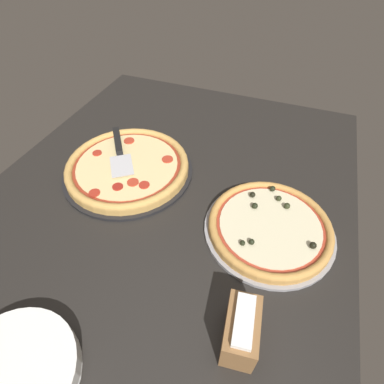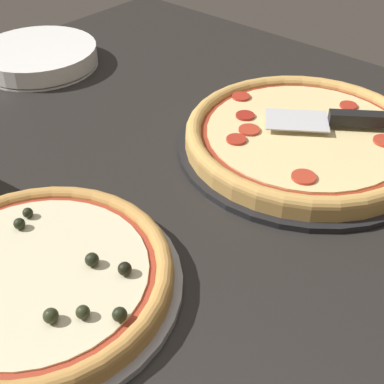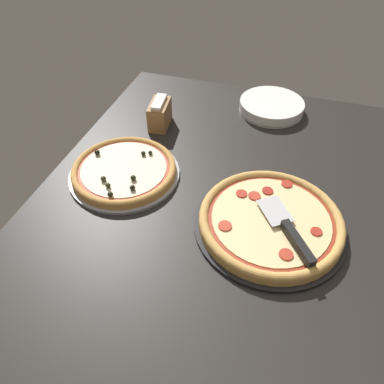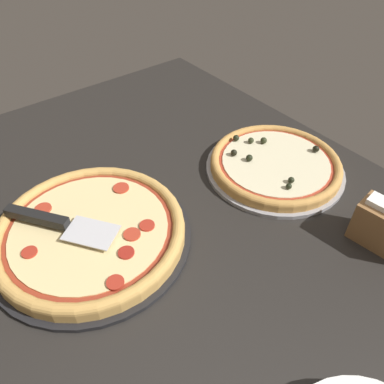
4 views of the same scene
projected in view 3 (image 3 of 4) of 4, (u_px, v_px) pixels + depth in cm
name	position (u px, v px, depth cm)	size (l,w,h in cm)	color
ground_plane	(219.00, 204.00, 113.69)	(140.52, 110.47, 3.60)	black
pizza_pan_front	(269.00, 226.00, 104.45)	(42.33, 42.33, 1.00)	black
pizza_front	(271.00, 220.00, 102.92)	(39.79, 39.79, 3.44)	tan
pizza_pan_back	(125.00, 174.00, 120.30)	(35.37, 35.37, 1.00)	#939399
pizza_back	(124.00, 170.00, 119.01)	(33.25, 33.25, 3.79)	#C68E47
serving_spatula	(293.00, 235.00, 95.96)	(22.62, 17.91, 2.00)	silver
plate_stack	(271.00, 106.00, 146.92)	(24.98, 24.98, 4.20)	white
napkin_holder	(160.00, 114.00, 137.79)	(12.65, 7.93, 10.48)	olive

